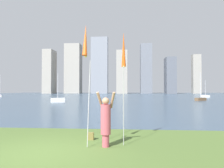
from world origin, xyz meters
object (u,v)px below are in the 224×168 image
at_px(sailboat_1, 58,100).
at_px(person, 106,120).
at_px(sailboat_0, 205,96).
at_px(kite_flag_left, 86,44).
at_px(kite_flag_right, 124,52).
at_px(sailboat_4, 201,99).
at_px(sailboat_2, 0,96).
at_px(bag, 91,136).

bearing_deg(sailboat_1, person, -67.73).
xyz_separation_m(sailboat_0, sailboat_1, (-28.83, -22.13, 0.03)).
relative_size(kite_flag_left, sailboat_0, 0.98).
height_order(person, kite_flag_right, kite_flag_right).
height_order(kite_flag_left, sailboat_4, sailboat_4).
xyz_separation_m(kite_flag_left, sailboat_4, (13.58, 30.98, -3.09)).
distance_m(kite_flag_right, sailboat_1, 25.71).
bearing_deg(sailboat_4, kite_flag_left, -113.66).
bearing_deg(kite_flag_left, kite_flag_right, 36.52).
bearing_deg(sailboat_4, person, -113.06).
bearing_deg(kite_flag_right, sailboat_1, 113.85).
relative_size(sailboat_0, sailboat_2, 0.72).
distance_m(person, sailboat_4, 33.14).
height_order(person, bag, person).
bearing_deg(sailboat_4, sailboat_1, -163.49).
relative_size(bag, sailboat_0, 0.07).
bearing_deg(sailboat_2, sailboat_4, -17.88).
relative_size(person, sailboat_2, 0.33).
bearing_deg(kite_flag_left, bag, 92.87).
height_order(bag, sailboat_4, sailboat_4).
distance_m(person, sailboat_1, 25.68).
distance_m(kite_flag_right, bag, 3.42).
xyz_separation_m(person, sailboat_0, (19.10, 45.89, -0.58)).
xyz_separation_m(kite_flag_right, sailboat_1, (-10.33, 23.37, -2.91)).
bearing_deg(person, kite_flag_left, -140.02).
bearing_deg(sailboat_2, bag, -54.58).
bearing_deg(kite_flag_right, sailboat_2, 126.16).
height_order(sailboat_0, sailboat_4, sailboat_4).
bearing_deg(person, sailboat_0, 68.05).
bearing_deg(person, sailboat_2, 126.06).
distance_m(kite_flag_right, sailboat_0, 49.20).
xyz_separation_m(person, bag, (-0.67, 0.95, -0.77)).
bearing_deg(kite_flag_left, sailboat_4, 66.34).
height_order(bag, sailboat_0, sailboat_0).
distance_m(person, kite_flag_right, 2.46).
relative_size(person, sailboat_4, 0.38).
xyz_separation_m(kite_flag_left, sailboat_2, (-31.40, 45.49, -3.10)).
height_order(kite_flag_left, kite_flag_right, kite_flag_left).
height_order(kite_flag_left, bag, kite_flag_left).
relative_size(sailboat_0, sailboat_1, 0.94).
bearing_deg(person, sailboat_1, 112.91).
xyz_separation_m(kite_flag_left, bag, (-0.07, 1.44, -3.26)).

